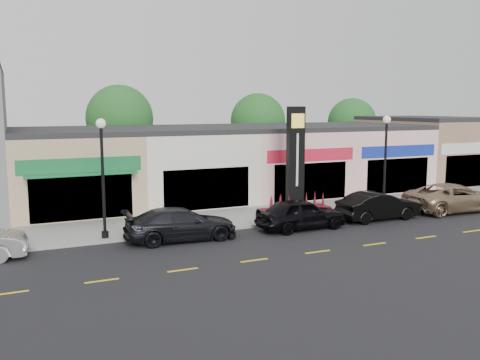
{
  "coord_description": "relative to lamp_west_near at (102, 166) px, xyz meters",
  "views": [
    {
      "loc": [
        -11.49,
        -20.85,
        6.15
      ],
      "look_at": [
        -0.54,
        4.0,
        2.2
      ],
      "focal_mm": 38.0,
      "sensor_mm": 36.0,
      "label": 1
    }
  ],
  "objects": [
    {
      "name": "tree_rear_east",
      "position": [
        26.0,
        17.0,
        1.15
      ],
      "size": [
        4.6,
        4.6,
        6.94
      ],
      "color": "#382619",
      "rests_on": "ground"
    },
    {
      "name": "shop_tan",
      "position": [
        27.5,
        8.98,
        -0.83
      ],
      "size": [
        7.0,
        10.01,
        5.3
      ],
      "color": "#8B6C50",
      "rests_on": "ground"
    },
    {
      "name": "tree_rear_mid",
      "position": [
        16.0,
        17.0,
        1.41
      ],
      "size": [
        4.8,
        4.8,
        7.29
      ],
      "color": "#382619",
      "rests_on": "ground"
    },
    {
      "name": "lamp_east_near",
      "position": [
        16.0,
        0.0,
        0.0
      ],
      "size": [
        0.44,
        0.44,
        5.47
      ],
      "color": "black",
      "rests_on": "sidewalk"
    },
    {
      "name": "car_black_sedan",
      "position": [
        9.43,
        -1.67,
        -2.69
      ],
      "size": [
        1.98,
        4.68,
        1.58
      ],
      "primitive_type": "imported",
      "rotation": [
        0.0,
        0.0,
        1.6
      ],
      "color": "black",
      "rests_on": "ground"
    },
    {
      "name": "shop_pink_w",
      "position": [
        13.5,
        8.97,
        -1.08
      ],
      "size": [
        7.0,
        10.01,
        4.8
      ],
      "color": "beige",
      "rests_on": "ground"
    },
    {
      "name": "curb",
      "position": [
        8.0,
        -0.4,
        -3.4
      ],
      "size": [
        52.0,
        0.2,
        0.15
      ],
      "primitive_type": "cube",
      "color": "gray",
      "rests_on": "ground"
    },
    {
      "name": "car_black_conv",
      "position": [
        14.38,
        -1.52,
        -2.71
      ],
      "size": [
        1.68,
        4.69,
        1.54
      ],
      "primitive_type": "imported",
      "rotation": [
        0.0,
        0.0,
        1.58
      ],
      "color": "black",
      "rests_on": "ground"
    },
    {
      "name": "tree_rear_west",
      "position": [
        4.0,
        17.0,
        1.74
      ],
      "size": [
        5.2,
        5.2,
        7.83
      ],
      "color": "#382619",
      "rests_on": "ground"
    },
    {
      "name": "shop_pink_e",
      "position": [
        20.5,
        8.97,
        -1.08
      ],
      "size": [
        7.0,
        10.01,
        4.8
      ],
      "color": "beige",
      "rests_on": "ground"
    },
    {
      "name": "lamp_west_near",
      "position": [
        0.0,
        0.0,
        0.0
      ],
      "size": [
        0.44,
        0.44,
        5.47
      ],
      "color": "black",
      "rests_on": "sidewalk"
    },
    {
      "name": "car_gold_suv",
      "position": [
        19.98,
        -1.47,
        -2.65
      ],
      "size": [
        3.13,
        6.11,
        1.65
      ],
      "primitive_type": "imported",
      "rotation": [
        0.0,
        0.0,
        1.5
      ],
      "color": "#9D8364",
      "rests_on": "ground"
    },
    {
      "name": "ground",
      "position": [
        8.0,
        -2.5,
        -3.48
      ],
      "size": [
        120.0,
        120.0,
        0.0
      ],
      "primitive_type": "plane",
      "color": "black",
      "rests_on": "ground"
    },
    {
      "name": "shop_beige",
      "position": [
        -0.5,
        8.96,
        -1.08
      ],
      "size": [
        7.0,
        10.85,
        4.8
      ],
      "color": "tan",
      "rests_on": "ground"
    },
    {
      "name": "car_dark_sedan",
      "position": [
        3.25,
        -1.26,
        -2.72
      ],
      "size": [
        2.34,
        5.31,
        1.52
      ],
      "primitive_type": "imported",
      "rotation": [
        0.0,
        0.0,
        1.53
      ],
      "color": "black",
      "rests_on": "ground"
    },
    {
      "name": "shop_cream",
      "position": [
        6.5,
        8.97,
        -1.08
      ],
      "size": [
        7.0,
        10.01,
        4.8
      ],
      "color": "silver",
      "rests_on": "ground"
    },
    {
      "name": "sidewalk",
      "position": [
        8.0,
        1.85,
        -3.4
      ],
      "size": [
        52.0,
        4.3,
        0.15
      ],
      "primitive_type": "cube",
      "color": "gray",
      "rests_on": "ground"
    },
    {
      "name": "pylon_sign",
      "position": [
        11.0,
        1.7,
        -1.2
      ],
      "size": [
        4.2,
        1.3,
        6.0
      ],
      "color": "#5B0F22",
      "rests_on": "sidewalk"
    }
  ]
}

